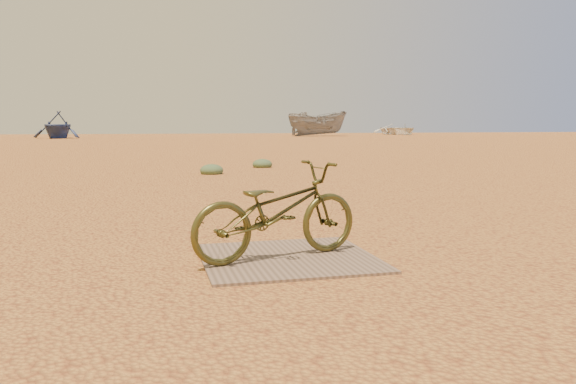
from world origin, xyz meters
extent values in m
plane|color=#C98C40|center=(0.00, 0.00, 0.00)|extent=(120.00, 120.00, 0.00)
cube|color=#7B6353|center=(-0.51, -0.44, 0.01)|extent=(1.42, 1.34, 0.02)
imported|color=#43421C|center=(-0.61, -0.46, 0.42)|extent=(1.59, 0.92, 0.79)
imported|color=navy|center=(-8.12, 41.47, 1.06)|extent=(4.36, 4.76, 2.11)
imported|color=gray|center=(13.64, 44.27, 1.14)|extent=(6.18, 3.14, 2.28)
imported|color=white|center=(23.75, 48.70, 0.57)|extent=(4.23, 5.73, 1.15)
ellipsoid|color=#607751|center=(-0.21, 7.72, 0.00)|extent=(0.52, 0.52, 0.29)
ellipsoid|color=#607751|center=(1.29, 9.33, 0.00)|extent=(0.51, 0.51, 0.28)
camera|label=1|loc=(-1.64, -4.87, 1.12)|focal=35.00mm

